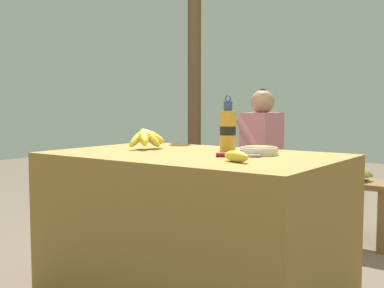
{
  "coord_description": "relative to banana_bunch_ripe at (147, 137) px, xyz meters",
  "views": [
    {
      "loc": [
        1.33,
        -1.85,
        0.91
      ],
      "look_at": [
        -0.04,
        0.05,
        0.73
      ],
      "focal_mm": 45.0,
      "sensor_mm": 36.0,
      "label": 1
    }
  ],
  "objects": [
    {
      "name": "banana_bunch_green",
      "position": [
        0.73,
        1.27,
        -0.27
      ],
      "size": [
        0.15,
        0.23,
        0.11
      ],
      "color": "#4C381E",
      "rests_on": "wooden_bench"
    },
    {
      "name": "serving_bowl",
      "position": [
        0.62,
        0.08,
        -0.04
      ],
      "size": [
        0.18,
        0.18,
        0.04
      ],
      "color": "silver",
      "rests_on": "market_counter"
    },
    {
      "name": "seated_vendor",
      "position": [
        -0.02,
        1.24,
        -0.15
      ],
      "size": [
        0.41,
        0.4,
        1.04
      ],
      "rotation": [
        0.0,
        0.0,
        3.18
      ],
      "color": "#473828",
      "rests_on": "ground_plane"
    },
    {
      "name": "support_post_near",
      "position": [
        -0.88,
        1.66,
        0.64
      ],
      "size": [
        0.12,
        0.12,
        2.78
      ],
      "color": "brown",
      "rests_on": "ground_plane"
    },
    {
      "name": "banana_bunch_ripe",
      "position": [
        0.0,
        0.0,
        0.0
      ],
      "size": [
        0.16,
        0.27,
        0.12
      ],
      "color": "#4C381E",
      "rests_on": "market_counter"
    },
    {
      "name": "knife",
      "position": [
        0.57,
        -0.09,
        -0.05
      ],
      "size": [
        0.18,
        0.12,
        0.02
      ],
      "rotation": [
        0.0,
        0.0,
        0.53
      ],
      "color": "#BCBCC1",
      "rests_on": "market_counter"
    },
    {
      "name": "market_counter",
      "position": [
        0.34,
        -0.05,
        -0.41
      ],
      "size": [
        1.36,
        0.86,
        0.69
      ],
      "color": "olive",
      "rests_on": "ground_plane"
    },
    {
      "name": "loose_banana_front",
      "position": [
        0.68,
        -0.23,
        -0.04
      ],
      "size": [
        0.15,
        0.09,
        0.05
      ],
      "rotation": [
        0.0,
        0.0,
        -0.37
      ],
      "color": "yellow",
      "rests_on": "market_counter"
    },
    {
      "name": "wooden_bench",
      "position": [
        0.32,
        1.28,
        -0.4
      ],
      "size": [
        1.39,
        0.32,
        0.42
      ],
      "color": "brown",
      "rests_on": "ground_plane"
    },
    {
      "name": "water_bottle",
      "position": [
        0.39,
        0.17,
        0.05
      ],
      "size": [
        0.08,
        0.08,
        0.28
      ],
      "color": "gold",
      "rests_on": "market_counter"
    }
  ]
}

